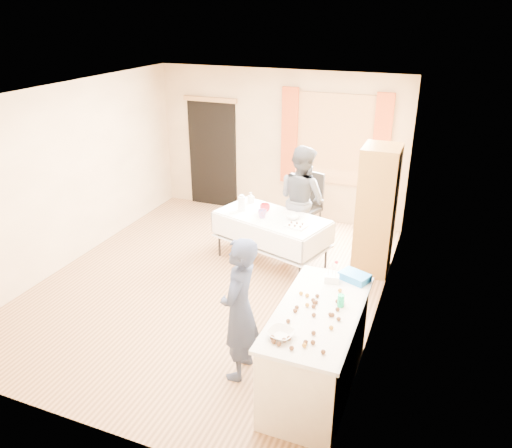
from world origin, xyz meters
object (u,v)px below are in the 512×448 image
at_px(chair, 305,217).
at_px(girl, 239,309).
at_px(party_table, 272,235).
at_px(woman, 302,199).
at_px(counter, 316,349).
at_px(cabinet, 376,211).

relative_size(chair, girl, 0.69).
height_order(party_table, chair, chair).
relative_size(chair, woman, 0.64).
xyz_separation_m(chair, girl, (0.36, -3.55, 0.46)).
bearing_deg(chair, girl, -65.64).
relative_size(counter, party_table, 0.89).
distance_m(counter, woman, 3.16).
bearing_deg(woman, cabinet, -160.85).
bearing_deg(cabinet, counter, -92.12).
bearing_deg(woman, counter, 141.44).
relative_size(cabinet, party_table, 1.02).
bearing_deg(counter, girl, -173.71).
relative_size(party_table, chair, 1.69).
relative_size(girl, woman, 0.93).
height_order(cabinet, woman, cabinet).
xyz_separation_m(cabinet, woman, (-1.16, 0.26, -0.08)).
bearing_deg(party_table, cabinet, 29.96).
bearing_deg(cabinet, chair, 148.25).
relative_size(cabinet, counter, 1.14).
bearing_deg(girl, party_table, -169.99).
bearing_deg(counter, cabinet, 87.88).
xyz_separation_m(chair, woman, (0.08, -0.51, 0.52)).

